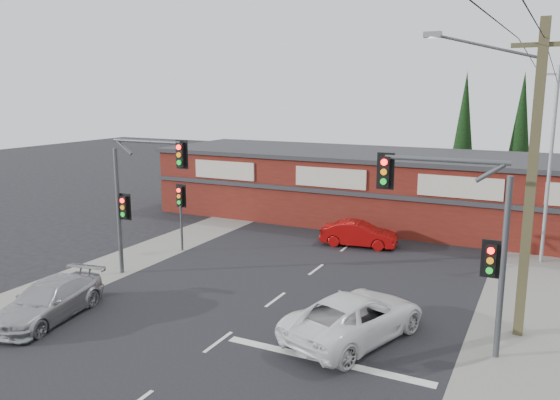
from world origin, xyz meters
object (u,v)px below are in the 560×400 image
at_px(silver_suv, 49,300).
at_px(utility_pole, 527,171).
at_px(shop_building, 369,185).
at_px(red_sedan, 359,234).
at_px(white_suv, 355,316).

distance_m(silver_suv, utility_pole, 16.52).
relative_size(silver_suv, utility_pole, 0.46).
xyz_separation_m(silver_suv, shop_building, (5.33, 19.91, 1.47)).
height_order(shop_building, utility_pole, utility_pole).
bearing_deg(silver_suv, red_sedan, 54.61).
xyz_separation_m(red_sedan, utility_pole, (7.89, -7.75, 4.76)).
bearing_deg(white_suv, red_sedan, -53.74).
xyz_separation_m(shop_building, utility_pole, (9.36, -14.00, 3.26)).
relative_size(shop_building, utility_pole, 2.73).
bearing_deg(shop_building, silver_suv, -104.99).
xyz_separation_m(silver_suv, red_sedan, (6.80, 13.66, -0.02)).
distance_m(silver_suv, red_sedan, 15.25).
relative_size(white_suv, utility_pole, 0.53).
bearing_deg(white_suv, shop_building, -55.38).
distance_m(silver_suv, shop_building, 20.66).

